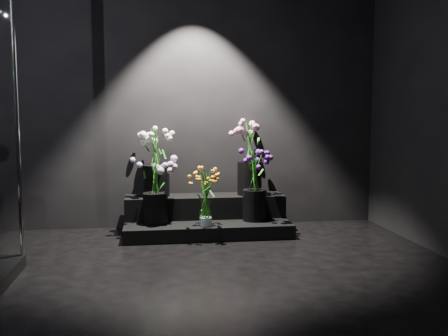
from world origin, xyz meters
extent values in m
plane|color=black|center=(0.00, 0.00, 0.00)|extent=(4.00, 4.00, 0.00)
plane|color=black|center=(0.00, 2.00, 1.40)|extent=(4.00, 0.00, 4.00)
plane|color=black|center=(0.00, -2.00, 1.40)|extent=(4.00, 0.00, 4.00)
cube|color=black|center=(0.12, 1.59, 0.07)|extent=(1.62, 0.72, 0.14)
cube|color=black|center=(0.12, 1.77, 0.25)|extent=(1.62, 0.36, 0.23)
cylinder|color=white|center=(0.08, 1.34, 0.25)|extent=(0.12, 0.12, 0.24)
cylinder|color=black|center=(-0.39, 1.53, 0.28)|extent=(0.24, 0.24, 0.30)
cylinder|color=black|center=(0.59, 1.53, 0.29)|extent=(0.24, 0.24, 0.31)
cylinder|color=black|center=(-0.38, 1.80, 0.52)|extent=(0.27, 0.27, 0.32)
cylinder|color=black|center=(0.58, 1.76, 0.53)|extent=(0.25, 0.25, 0.35)
camera|label=1|loc=(-0.39, -3.27, 1.18)|focal=40.00mm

